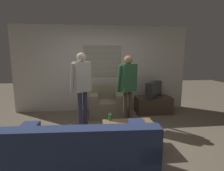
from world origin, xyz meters
The scene contains 12 objects.
ground_plane centered at (0.00, 0.00, 0.00)m, with size 16.00×16.00×0.00m, color #7F705B.
wall_back centered at (0.00, 2.03, 1.28)m, with size 5.20×0.08×2.55m.
couch_blue centered at (-0.46, -1.15, 0.33)m, with size 1.89×1.00×0.88m.
armchair_beige centered at (0.08, 1.44, 0.34)m, with size 0.97×0.80×0.86m.
coffee_table centered at (0.35, -0.33, 0.39)m, with size 0.95×0.62×0.44m.
tv_stand centered at (1.47, 1.53, 0.24)m, with size 1.01×0.56×0.49m.
tv centered at (1.47, 1.53, 0.71)m, with size 0.66×0.71×0.44m.
person_left_standing centered at (-0.54, 0.59, 1.10)m, with size 0.49×0.83×1.74m.
person_right_standing centered at (0.51, 0.65, 1.06)m, with size 0.52×0.78×1.68m.
book_stack centered at (0.44, -0.35, 0.46)m, with size 0.24×0.19×0.05m.
soda_can centered at (0.02, -0.09, 0.50)m, with size 0.07×0.07×0.13m.
spare_remote centered at (0.60, -0.15, 0.45)m, with size 0.05×0.13×0.02m.
Camera 1 is at (-0.31, -3.30, 1.67)m, focal length 28.00 mm.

